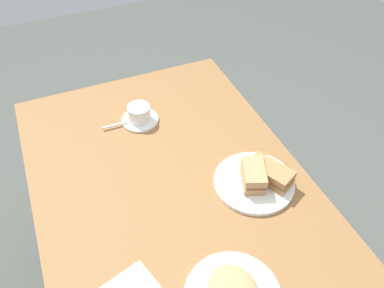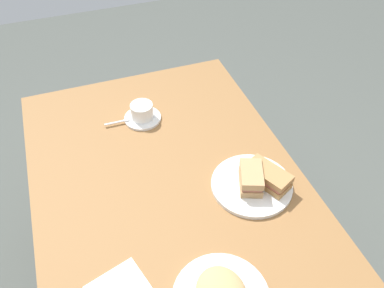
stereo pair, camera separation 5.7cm
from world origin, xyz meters
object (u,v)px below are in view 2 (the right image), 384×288
at_px(sandwich_plate, 252,185).
at_px(spoon, 122,121).
at_px(dining_table, 173,210).
at_px(coffee_saucer, 142,118).
at_px(sandwich_front, 251,178).
at_px(sandwich_back, 268,176).
at_px(coffee_cup, 141,111).

relative_size(sandwich_plate, spoon, 2.72).
xyz_separation_m(dining_table, coffee_saucer, (0.38, 0.00, 0.11)).
height_order(sandwich_plate, coffee_saucer, sandwich_plate).
height_order(sandwich_front, sandwich_back, sandwich_front).
height_order(coffee_saucer, coffee_cup, coffee_cup).
relative_size(dining_table, sandwich_front, 10.14).
relative_size(dining_table, spoon, 13.82).
bearing_deg(spoon, coffee_cup, -90.16).
relative_size(sandwich_plate, sandwich_front, 1.99).
bearing_deg(coffee_cup, sandwich_back, -146.50).
height_order(sandwich_front, coffee_saucer, sandwich_front).
height_order(dining_table, spoon, spoon).
height_order(sandwich_back, spoon, sandwich_back).
distance_m(coffee_saucer, coffee_cup, 0.04).
bearing_deg(coffee_cup, dining_table, -179.51).
bearing_deg(sandwich_back, coffee_saucer, 33.65).
bearing_deg(spoon, coffee_saucer, -91.20).
bearing_deg(dining_table, coffee_saucer, 0.62).
bearing_deg(sandwich_front, coffee_cup, 28.63).
relative_size(sandwich_back, coffee_cup, 1.57).
bearing_deg(coffee_saucer, coffee_cup, -29.23).
xyz_separation_m(coffee_saucer, spoon, (0.00, 0.08, 0.01)).
distance_m(sandwich_plate, spoon, 0.56).
height_order(sandwich_plate, sandwich_front, sandwich_front).
relative_size(sandwich_back, spoon, 1.70).
distance_m(dining_table, sandwich_plate, 0.29).
bearing_deg(sandwich_plate, sandwich_back, -100.00).
distance_m(sandwich_back, spoon, 0.60).
distance_m(dining_table, coffee_cup, 0.41).
bearing_deg(sandwich_front, sandwich_back, -97.10).
distance_m(dining_table, spoon, 0.41).
bearing_deg(dining_table, spoon, 12.17).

